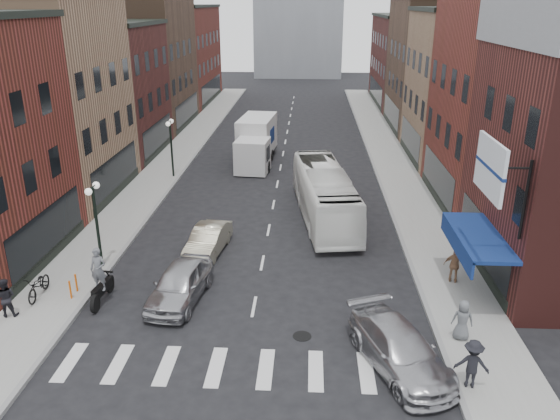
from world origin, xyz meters
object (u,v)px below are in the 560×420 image
object	(u,v)px
sedan_left_near	(180,284)
curb_car	(400,349)
transit_bus	(325,194)
sedan_left_far	(208,240)
ped_right_c	(463,320)
ped_right_b	(455,265)
bike_rack	(73,286)
billboard_sign	(492,170)
ped_left_solo	(6,298)
ped_right_a	(472,364)
motorcycle_rider	(100,277)
parked_bicycle	(39,285)
box_truck	(256,142)
streetlamp_near	(95,210)
streetlamp_far	(171,137)

from	to	relation	value
sedan_left_near	curb_car	world-z (taller)	sedan_left_near
transit_bus	curb_car	bearing A→B (deg)	-88.31
sedan_left_far	ped_right_c	bearing A→B (deg)	-26.01
ped_right_b	ped_right_c	xyz separation A→B (m)	(-0.77, -4.36, -0.03)
bike_rack	billboard_sign	bearing A→B (deg)	-2.83
sedan_left_far	ped_left_solo	bearing A→B (deg)	-128.73
sedan_left_far	ped_right_a	size ratio (longest dim) A/B	2.42
billboard_sign	motorcycle_rider	size ratio (longest dim) A/B	1.51
ped_right_b	sedan_left_far	bearing A→B (deg)	3.42
billboard_sign	parked_bicycle	distance (m)	18.40
bike_rack	box_truck	world-z (taller)	box_truck
streetlamp_near	ped_right_b	bearing A→B (deg)	-2.37
ped_right_c	motorcycle_rider	bearing A→B (deg)	3.25
billboard_sign	ped_right_b	xyz separation A→B (m)	(-0.04, 2.84, -5.18)
streetlamp_near	transit_bus	distance (m)	12.61
ped_left_solo	parked_bicycle	bearing A→B (deg)	-120.67
motorcycle_rider	ped_right_a	bearing A→B (deg)	-12.45
bike_rack	ped_left_solo	world-z (taller)	ped_left_solo
billboard_sign	ped_right_c	xyz separation A→B (m)	(-0.81, -1.53, -5.21)
ped_right_c	ped_right_b	bearing A→B (deg)	-88.46
bike_rack	curb_car	distance (m)	13.51
bike_rack	sedan_left_far	xyz separation A→B (m)	(4.83, 4.70, 0.12)
streetlamp_near	curb_car	distance (m)	14.51
billboard_sign	transit_bus	distance (m)	12.69
transit_bus	sedan_left_near	xyz separation A→B (m)	(-6.15, -9.55, -0.69)
motorcycle_rider	transit_bus	world-z (taller)	transit_bus
box_truck	ped_right_a	world-z (taller)	box_truck
streetlamp_near	motorcycle_rider	xyz separation A→B (m)	(1.10, -2.97, -1.77)
sedan_left_near	ped_left_solo	xyz separation A→B (m)	(-6.41, -1.80, 0.17)
motorcycle_rider	ped_left_solo	bearing A→B (deg)	-149.05
streetlamp_near	parked_bicycle	world-z (taller)	streetlamp_near
streetlamp_near	curb_car	world-z (taller)	streetlamp_near
streetlamp_near	bike_rack	size ratio (longest dim) A/B	5.14
box_truck	ped_left_solo	distance (m)	23.75
bike_rack	curb_car	xyz separation A→B (m)	(12.92, -3.94, 0.17)
sedan_left_near	ped_right_b	bearing A→B (deg)	16.85
motorcycle_rider	ped_right_b	size ratio (longest dim) A/B	1.52
sedan_left_near	box_truck	bearing A→B (deg)	94.05
streetlamp_near	parked_bicycle	size ratio (longest dim) A/B	2.13
parked_bicycle	transit_bus	bearing A→B (deg)	36.89
sedan_left_near	curb_car	distance (m)	9.33
streetlamp_far	ped_left_solo	world-z (taller)	streetlamp_far
billboard_sign	streetlamp_near	distance (m)	16.68
sedan_left_near	ped_left_solo	size ratio (longest dim) A/B	2.85
bike_rack	ped_right_c	size ratio (longest dim) A/B	0.52
streetlamp_far	ped_right_b	size ratio (longest dim) A/B	2.56
ped_right_c	box_truck	bearing A→B (deg)	-55.63
billboard_sign	bike_rack	distance (m)	17.14
box_truck	curb_car	world-z (taller)	box_truck
sedan_left_near	sedan_left_far	distance (m)	4.64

